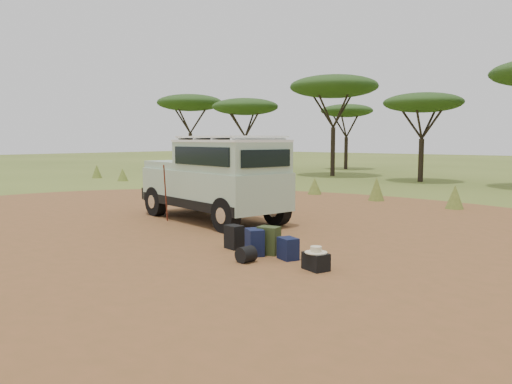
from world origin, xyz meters
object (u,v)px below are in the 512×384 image
Objects in this scene: backpack_olive at (269,241)px; backpack_black at (234,237)px; safari_vehicle at (216,180)px; backpack_navy at (255,242)px; duffel_navy at (288,249)px; hard_case at (316,262)px; walking_staff at (166,193)px.

backpack_black is at bearing 173.51° from backpack_olive.
safari_vehicle is at bearing 150.92° from backpack_black.
backpack_olive reaches higher than backpack_navy.
backpack_navy is at bearing -145.79° from duffel_navy.
backpack_black is 1.18× the size of duffel_navy.
safari_vehicle is 9.65× the size of backpack_navy.
backpack_black is at bearing -29.04° from safari_vehicle.
safari_vehicle is 4.97m from duffel_navy.
backpack_black is at bearing -162.35° from backpack_navy.
duffel_navy is at bearing -18.62° from safari_vehicle.
hard_case is (2.26, -0.37, -0.09)m from backpack_black.
backpack_navy is (4.52, -1.56, -0.53)m from walking_staff.
duffel_navy is (5.22, -1.41, -0.59)m from walking_staff.
hard_case is (0.83, -0.32, -0.06)m from duffel_navy.
backpack_olive is (0.88, 0.07, 0.03)m from backpack_black.
hard_case is (1.54, -0.17, -0.11)m from backpack_navy.
backpack_navy is (3.54, -2.56, -0.88)m from safari_vehicle.
duffel_navy is at bearing -51.22° from walking_staff.
backpack_black is 0.94× the size of backpack_navy.
backpack_olive is (3.69, -2.30, -0.87)m from safari_vehicle.
backpack_navy is 0.30m from backpack_olive.
backpack_olive reaches higher than duffel_navy.
walking_staff reaches higher than duffel_navy.
duffel_navy is 0.89m from hard_case.
backpack_navy reaches higher than backpack_black.
safari_vehicle is at bearing 176.93° from backpack_navy.
duffel_navy reaches higher than hard_case.
backpack_olive is at bearing -169.16° from duffel_navy.
duffel_navy is at bearing 44.72° from backpack_navy.
walking_staff is 3.80× the size of duffel_navy.
backpack_navy is at bearing -131.59° from backpack_olive.
backpack_olive is at bearing -20.92° from safari_vehicle.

